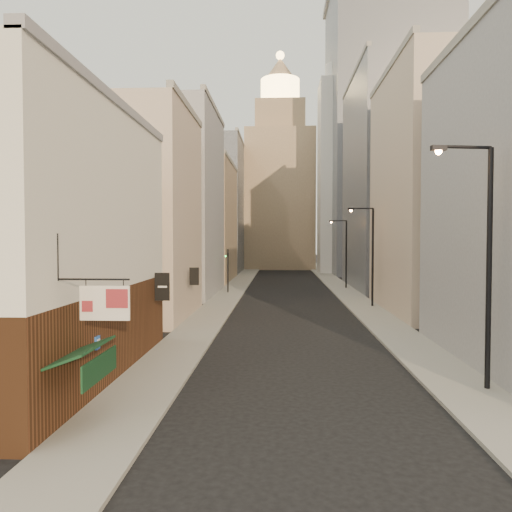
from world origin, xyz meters
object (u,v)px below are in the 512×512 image
(clock_tower, at_px, (280,184))
(white_tower, at_px, (341,169))
(streetlamp_far, at_px, (344,250))
(traffic_light_left, at_px, (228,261))
(streetlamp_mid, at_px, (370,251))
(streetlamp_near, at_px, (483,252))

(clock_tower, distance_m, white_tower, 17.83)
(clock_tower, height_order, streetlamp_far, clock_tower)
(traffic_light_left, bearing_deg, streetlamp_mid, 152.47)
(clock_tower, relative_size, white_tower, 1.08)
(clock_tower, height_order, traffic_light_left, clock_tower)
(streetlamp_near, bearing_deg, streetlamp_mid, 81.42)
(streetlamp_mid, height_order, traffic_light_left, streetlamp_mid)
(streetlamp_mid, bearing_deg, clock_tower, 95.27)
(streetlamp_near, distance_m, streetlamp_far, 41.21)
(white_tower, height_order, traffic_light_left, white_tower)
(white_tower, bearing_deg, traffic_light_left, -115.63)
(clock_tower, xyz_separation_m, streetlamp_mid, (8.08, -59.44, -12.53))
(white_tower, distance_m, streetlamp_far, 32.17)
(streetlamp_near, xyz_separation_m, streetlamp_mid, (-0.05, 24.67, -0.53))
(clock_tower, relative_size, streetlamp_near, 4.55)
(streetlamp_near, distance_m, traffic_light_left, 37.81)
(clock_tower, xyz_separation_m, streetlamp_far, (7.92, -42.90, -12.82))
(clock_tower, distance_m, streetlamp_near, 85.35)
(traffic_light_left, bearing_deg, streetlamp_far, -146.61)
(streetlamp_near, distance_m, streetlamp_mid, 24.67)
(white_tower, distance_m, traffic_light_left, 41.62)
(streetlamp_mid, bearing_deg, streetlamp_near, -92.34)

